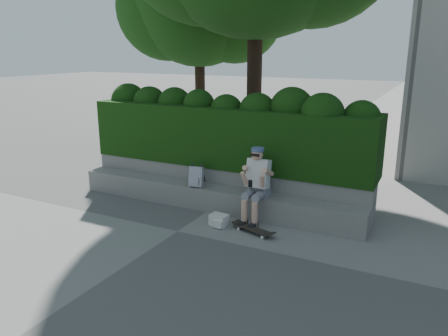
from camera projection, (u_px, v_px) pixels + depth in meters
The scene contains 8 objects.
ground at pixel (178, 231), 7.61m from camera, with size 80.00×80.00×0.00m, color slate.
bench_ledge at pixel (212, 198), 8.62m from camera, with size 6.00×0.45×0.45m, color gray.
planter_wall at pixel (223, 184), 8.99m from camera, with size 6.00×0.50×0.75m, color gray.
hedge at pixel (228, 136), 8.92m from camera, with size 6.00×1.00×1.20m, color black.
person at pixel (257, 182), 7.87m from camera, with size 0.40×0.76×1.38m.
skateboard at pixel (253, 229), 7.52m from camera, with size 0.78×0.39×0.08m.
backpack_plaid at pixel (196, 177), 8.55m from camera, with size 0.27×0.14×0.40m, color silver.
backpack_ground at pixel (219, 220), 7.84m from camera, with size 0.31×0.22×0.20m, color silver.
Camera 1 is at (3.92, -5.90, 3.08)m, focal length 35.00 mm.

